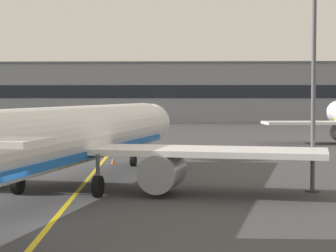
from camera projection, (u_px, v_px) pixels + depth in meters
The scene contains 6 objects.
ground_plane at pixel (14, 228), 29.09m from camera, with size 400.00×400.00×0.00m, color #3D3D3F.
taxiway_centreline at pixel (103, 161), 59.04m from camera, with size 0.30×180.00×0.01m, color yellow.
airliner_foreground at pixel (68, 138), 40.15m from camera, with size 32.32×41.24×11.65m.
apron_lamp_post at pixel (314, 76), 39.74m from camera, with size 2.24×0.90×14.02m.
safety_cone_by_nose_gear at pixel (113, 161), 56.48m from camera, with size 0.44×0.44×0.55m.
terminal_building at pixel (151, 93), 142.86m from camera, with size 131.94×12.40×13.46m.
Camera 1 is at (8.02, -28.58, 6.07)m, focal length 67.87 mm.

